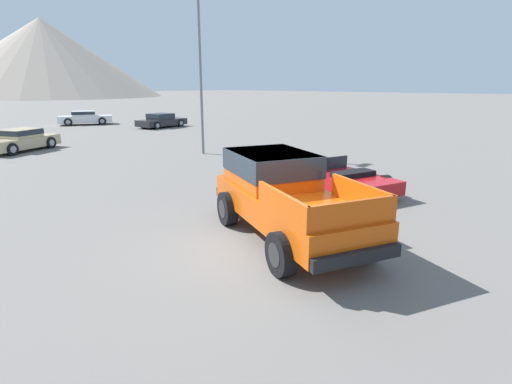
% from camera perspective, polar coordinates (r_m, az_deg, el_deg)
% --- Properties ---
extents(ground_plane, '(320.00, 320.00, 0.00)m').
position_cam_1_polar(ground_plane, '(9.29, 1.74, -7.20)').
color(ground_plane, slate).
extents(orange_pickup_truck, '(4.02, 5.52, 1.93)m').
position_cam_1_polar(orange_pickup_truck, '(9.46, 3.73, 0.20)').
color(orange_pickup_truck, '#CC4C0C').
rests_on(orange_pickup_truck, ground_plane).
extents(red_convertible_car, '(3.26, 4.66, 1.05)m').
position_cam_1_polar(red_convertible_car, '(14.02, 11.64, 1.99)').
color(red_convertible_car, '#B21419').
rests_on(red_convertible_car, ground_plane).
extents(parked_car_dark, '(4.28, 2.18, 1.15)m').
position_cam_1_polar(parked_car_dark, '(34.74, -13.37, 9.94)').
color(parked_car_dark, '#232328').
rests_on(parked_car_dark, ground_plane).
extents(parked_car_tan, '(4.40, 3.12, 1.18)m').
position_cam_1_polar(parked_car_tan, '(25.29, -30.67, 6.43)').
color(parked_car_tan, tan).
rests_on(parked_car_tan, ground_plane).
extents(parked_car_white, '(4.72, 3.69, 1.19)m').
position_cam_1_polar(parked_car_white, '(39.26, -23.23, 9.74)').
color(parked_car_white, white).
rests_on(parked_car_white, ground_plane).
extents(street_lamp_post, '(0.90, 0.24, 7.93)m').
position_cam_1_polar(street_lamp_post, '(20.93, -8.01, 18.38)').
color(street_lamp_post, slate).
rests_on(street_lamp_post, ground_plane).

